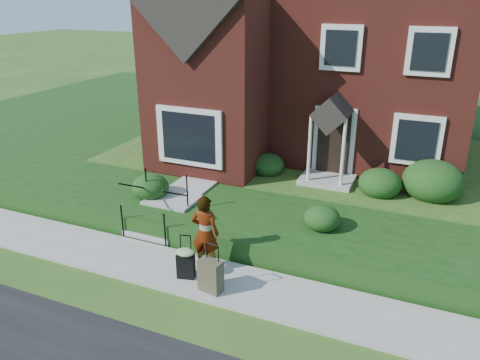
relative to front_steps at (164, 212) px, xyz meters
The scene contains 10 objects.
ground 3.14m from the front_steps, 36.42° to the right, with size 120.00×120.00×0.00m, color #2D5119.
sidewalk 3.14m from the front_steps, 36.42° to the right, with size 60.00×1.60×0.08m, color #9E9B93.
terrace 11.15m from the front_steps, 54.33° to the left, with size 44.00×20.00×0.60m, color #183A0F.
walkway 3.16m from the front_steps, 90.00° to the left, with size 1.20×6.00×0.06m, color #9E9B93.
main_house 9.41m from the front_steps, 73.56° to the left, with size 10.40×10.20×9.40m.
front_steps is the anchor object (origin of this frame).
foundation_shrubs 4.58m from the front_steps, 41.86° to the left, with size 10.12×4.59×1.21m.
woman 2.62m from the front_steps, 36.13° to the right, with size 0.67×0.44×1.84m, color #999999.
suitcase_black 2.75m from the front_steps, 47.97° to the right, with size 0.51×0.45×1.05m.
suitcase_olive 3.44m from the front_steps, 41.41° to the right, with size 0.55×0.37×1.11m.
Camera 1 is at (4.02, -8.01, 6.08)m, focal length 35.00 mm.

